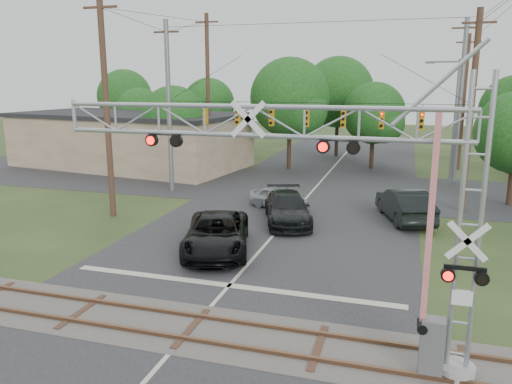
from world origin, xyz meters
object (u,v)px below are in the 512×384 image
(traffic_signal_span, at_px, (321,112))
(car_dark, at_px, (287,208))
(commercial_building, at_px, (130,139))
(crossing_gantry, at_px, (331,188))
(sedan_silver, at_px, (279,198))
(pickup_black, at_px, (217,234))
(streetlight, at_px, (453,116))

(traffic_signal_span, xyz_separation_m, car_dark, (-0.78, -5.48, -4.85))
(traffic_signal_span, height_order, commercial_building, traffic_signal_span)
(crossing_gantry, relative_size, commercial_building, 0.54)
(crossing_gantry, distance_m, commercial_building, 34.84)
(crossing_gantry, bearing_deg, sedan_silver, 108.68)
(crossing_gantry, bearing_deg, pickup_black, 129.65)
(traffic_signal_span, relative_size, streetlight, 2.13)
(car_dark, bearing_deg, sedan_silver, 93.52)
(pickup_black, bearing_deg, traffic_signal_span, 59.22)
(car_dark, distance_m, streetlight, 16.72)
(crossing_gantry, distance_m, car_dark, 14.13)
(traffic_signal_span, relative_size, sedan_silver, 5.01)
(car_dark, height_order, sedan_silver, car_dark)
(pickup_black, relative_size, streetlight, 0.66)
(pickup_black, bearing_deg, crossing_gantry, -67.07)
(car_dark, relative_size, streetlight, 0.62)
(car_dark, relative_size, sedan_silver, 1.45)
(crossing_gantry, height_order, streetlight, streetlight)
(pickup_black, height_order, car_dark, pickup_black)
(pickup_black, height_order, sedan_silver, pickup_black)
(commercial_building, bearing_deg, crossing_gantry, -42.69)
(crossing_gantry, height_order, sedan_silver, crossing_gantry)
(streetlight, bearing_deg, traffic_signal_span, -136.41)
(streetlight, bearing_deg, pickup_black, -120.35)
(commercial_building, bearing_deg, pickup_black, -42.84)
(commercial_building, bearing_deg, sedan_silver, -25.79)
(traffic_signal_span, height_order, pickup_black, traffic_signal_span)
(crossing_gantry, relative_size, sedan_silver, 3.04)
(sedan_silver, bearing_deg, crossing_gantry, -138.36)
(traffic_signal_span, relative_size, pickup_black, 3.22)
(car_dark, xyz_separation_m, streetlight, (9.07, 13.38, 4.27))
(traffic_signal_span, bearing_deg, crossing_gantry, -79.57)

